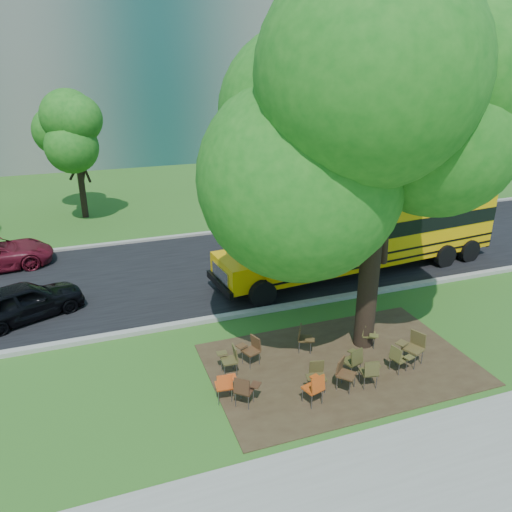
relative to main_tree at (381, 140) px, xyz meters
name	(u,v)px	position (x,y,z in m)	size (l,w,h in m)	color
ground	(299,362)	(-2.12, -0.20, -5.84)	(160.00, 160.00, 0.00)	#2E5B1C
sidewalk	(409,504)	(-2.12, -5.20, -5.82)	(60.00, 4.00, 0.04)	gray
dirt_patch	(340,364)	(-1.12, -0.70, -5.83)	(7.00, 4.50, 0.03)	#382819
asphalt_road	(226,267)	(-2.12, 6.80, -5.82)	(80.00, 8.00, 0.04)	black
kerb_near	(261,311)	(-2.12, 2.80, -5.77)	(80.00, 0.25, 0.14)	gray
kerb_far	(201,234)	(-2.12, 10.90, -5.77)	(80.00, 0.25, 0.14)	gray
building_main	(18,13)	(-10.12, 35.80, 5.16)	(38.00, 16.00, 22.00)	slate
building_right	(366,7)	(21.88, 37.80, 6.66)	(30.00, 16.00, 25.00)	slate
bg_tree_2	(75,135)	(-7.12, 15.80, -1.63)	(4.80, 4.80, 6.62)	black
bg_tree_3	(331,113)	(5.88, 13.80, -0.81)	(5.60, 5.60, 7.84)	black
bg_tree_4	(464,122)	(13.88, 12.80, -1.50)	(5.00, 5.00, 6.85)	black
main_tree	(381,140)	(0.00, 0.00, 0.00)	(7.20, 7.20, 9.46)	black
school_bus	(371,230)	(3.13, 4.85, -4.23)	(11.60, 3.62, 2.79)	#DA9D06
chair_0	(225,384)	(-4.48, -1.14, -5.34)	(0.57, 0.48, 0.82)	#D84717
chair_1	(245,388)	(-4.10, -1.49, -5.33)	(0.72, 0.57, 0.84)	#412517
chair_2	(315,386)	(-2.51, -1.98, -5.32)	(0.58, 0.63, 0.85)	#BA4413
chair_3	(317,373)	(-2.23, -1.48, -5.35)	(0.59, 0.47, 0.79)	#453D1E
chair_4	(371,370)	(-0.92, -1.84, -5.34)	(0.60, 0.48, 0.82)	#423C1C
chair_5	(344,372)	(-1.58, -1.70, -5.32)	(0.58, 0.73, 0.85)	#4D311B
chair_6	(414,345)	(0.73, -1.31, -5.25)	(0.75, 0.65, 0.96)	brown
chair_7	(399,357)	(0.12, -1.53, -5.37)	(0.56, 0.53, 0.77)	brown
chair_8	(230,357)	(-4.03, -0.10, -5.34)	(0.48, 0.54, 0.82)	#4A4120
chair_9	(252,348)	(-3.36, 0.14, -5.33)	(0.63, 0.57, 0.83)	#4D311B
chair_10	(304,336)	(-1.80, 0.21, -5.35)	(0.53, 0.67, 0.81)	#49341A
chair_11	(354,359)	(-1.08, -1.29, -5.31)	(0.59, 0.64, 0.86)	#423E1C
chair_12	(368,332)	(0.02, -0.16, -5.37)	(0.51, 0.65, 0.77)	brown
black_car	(24,301)	(-9.28, 4.94, -5.23)	(1.45, 3.61, 1.23)	black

